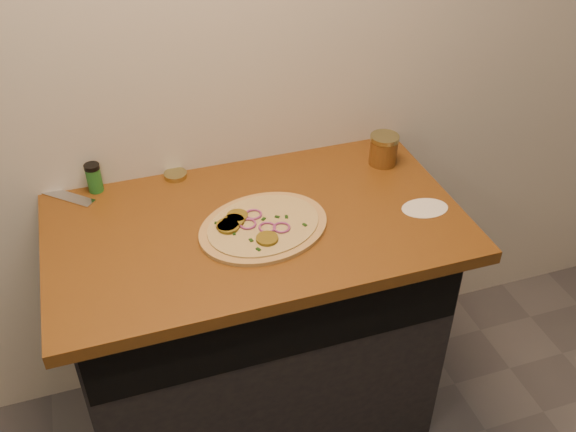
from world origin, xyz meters
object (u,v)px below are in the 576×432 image
object	(u,v)px
chefs_knife	(43,189)
spice_shaker	(94,178)
pizza	(262,226)
salsa_jar	(384,149)

from	to	relation	value
chefs_knife	spice_shaker	xyz separation A→B (m)	(0.16, -0.05, 0.04)
pizza	spice_shaker	xyz separation A→B (m)	(-0.43, 0.35, 0.04)
pizza	chefs_knife	world-z (taller)	pizza
chefs_knife	salsa_jar	world-z (taller)	salsa_jar
salsa_jar	spice_shaker	size ratio (longest dim) A/B	1.09
chefs_knife	spice_shaker	world-z (taller)	spice_shaker
pizza	chefs_knife	size ratio (longest dim) A/B	1.87
chefs_knife	pizza	bearing A→B (deg)	-34.08
salsa_jar	spice_shaker	world-z (taller)	salsa_jar
pizza	spice_shaker	distance (m)	0.56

